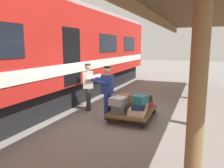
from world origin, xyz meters
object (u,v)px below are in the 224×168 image
Objects in this scene: suitcase_navy_fabric at (138,106)px; suitcase_orange_carryall at (125,105)px; train_car at (38,53)px; suitcase_slate_roller at (119,109)px; suitcase_tan_vintage at (141,106)px; porter_by_door at (89,85)px; suitcase_black_hardshell at (145,99)px; suitcase_red_plastic at (129,101)px; suitcase_gray_aluminum at (118,101)px; suitcase_teal_softside at (140,100)px; luggage_cart at (133,111)px; suitcase_yellow_case at (142,99)px; suitcase_cream_canvas at (137,112)px; suitcase_burgundy_valise at (145,104)px; suitcase_brown_leather at (124,98)px; porter_in_overalls at (107,90)px.

suitcase_orange_carryall is at bearing -39.37° from suitcase_navy_fabric.
train_car is 42.20× the size of suitcase_slate_roller.
porter_by_door is (2.05, -0.35, 0.48)m from suitcase_tan_vintage.
suitcase_orange_carryall is 0.77m from suitcase_black_hardshell.
suitcase_red_plastic is 0.97× the size of suitcase_gray_aluminum.
suitcase_navy_fabric is 0.21m from suitcase_teal_softside.
luggage_cart is (-3.76, 0.08, -1.80)m from train_car.
porter_by_door reaches higher than suitcase_orange_carryall.
porter_by_door is at bearing -21.27° from suitcase_teal_softside.
suitcase_yellow_case is at bearing -87.76° from suitcase_navy_fabric.
suitcase_red_plastic is 0.89× the size of suitcase_yellow_case.
suitcase_tan_vintage is (-0.00, -0.49, 0.05)m from suitcase_cream_canvas.
suitcase_burgundy_valise is at bearing -88.32° from suitcase_navy_fabric.
suitcase_brown_leather is (0.56, 0.52, 0.27)m from suitcase_burgundy_valise.
suitcase_teal_softside reaches higher than suitcase_yellow_case.
suitcase_navy_fabric is (-0.31, 0.48, 0.31)m from luggage_cart.
suitcase_brown_leather is (0.59, -0.45, 0.10)m from suitcase_navy_fabric.
suitcase_black_hardshell is (-0.55, -0.03, 0.14)m from suitcase_red_plastic.
suitcase_teal_softside reaches higher than suitcase_cream_canvas.
suitcase_burgundy_valise is at bearing 99.76° from suitcase_black_hardshell.
suitcase_gray_aluminum is at bearing 149.99° from porter_by_door.
suitcase_gray_aluminum is 0.28× the size of porter_in_overalls.
luggage_cart is 4.09× the size of suitcase_navy_fabric.
suitcase_brown_leather reaches higher than suitcase_burgundy_valise.
suitcase_red_plastic is (-3.49, -0.41, -1.63)m from train_car.
suitcase_orange_carryall is at bearing 178.64° from train_car.
suitcase_black_hardshell is at bearing -143.22° from porter_in_overalls.
train_car is at bearing -6.88° from porter_in_overalls.
suitcase_teal_softside is at bearing -163.30° from suitcase_cream_canvas.
suitcase_cream_canvas is at bearing 90.00° from suitcase_burgundy_valise.
suitcase_cream_canvas is (-4.04, 0.57, -1.67)m from train_car.
porter_in_overalls reaches higher than suitcase_brown_leather.
suitcase_gray_aluminum is (0.03, 0.98, 0.24)m from suitcase_red_plastic.
suitcase_navy_fabric is (-0.58, -0.01, 0.14)m from suitcase_slate_roller.
suitcase_brown_leather is at bearing -37.42° from suitcase_navy_fabric.
suitcase_teal_softside is at bearing 158.73° from porter_by_door.
suitcase_red_plastic is at bearing -123.79° from porter_in_overalls.
suitcase_burgundy_valise is at bearing -119.48° from suitcase_slate_roller.
suitcase_black_hardshell is (-4.04, -0.44, -1.49)m from train_car.
suitcase_tan_vintage reaches higher than suitcase_slate_roller.
suitcase_yellow_case is (-0.01, -0.00, 0.22)m from suitcase_tan_vintage.
suitcase_slate_roller is 0.26× the size of porter_in_overalls.
suitcase_brown_leather reaches higher than suitcase_tan_vintage.
luggage_cart is at bearing 60.52° from suitcase_burgundy_valise.
luggage_cart is 0.59m from suitcase_red_plastic.
suitcase_gray_aluminum is 1.24× the size of suitcase_teal_softside.
suitcase_black_hardshell is 0.78m from suitcase_brown_leather.
suitcase_burgundy_valise is 1.10× the size of suitcase_gray_aluminum.
suitcase_slate_roller is at bearing 170.67° from train_car.
train_car is 3.75m from suitcase_brown_leather.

